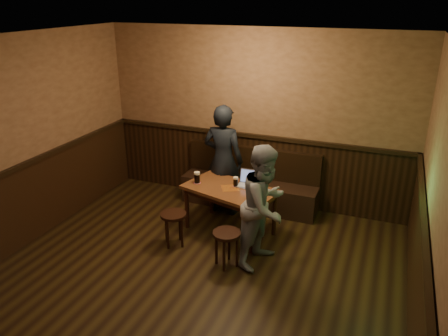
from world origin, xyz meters
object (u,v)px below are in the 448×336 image
at_px(bench, 250,188).
at_px(person_suit, 223,160).
at_px(pint_mid, 236,182).
at_px(pub_table, 230,194).
at_px(laptop, 249,182).
at_px(pint_right, 252,193).
at_px(stool_left, 173,220).
at_px(person_grey, 265,206).
at_px(stool_right, 227,239).
at_px(pint_left, 197,177).

xyz_separation_m(bench, person_suit, (-0.32, -0.36, 0.56)).
xyz_separation_m(pint_mid, person_suit, (-0.37, 0.46, 0.11)).
height_order(pub_table, laptop, laptop).
distance_m(pint_mid, laptop, 0.20).
bearing_deg(bench, pint_right, -70.29).
xyz_separation_m(pub_table, person_suit, (-0.32, 0.55, 0.27)).
xyz_separation_m(bench, pint_right, (0.39, -1.09, 0.45)).
relative_size(stool_left, person_grey, 0.30).
xyz_separation_m(pub_table, pint_mid, (0.05, 0.08, 0.16)).
bearing_deg(pint_mid, stool_right, -76.43).
height_order(stool_left, person_grey, person_grey).
bearing_deg(pint_right, bench, 109.71).
distance_m(bench, pint_mid, 0.94).
bearing_deg(laptop, person_suit, 145.73).
height_order(stool_right, person_suit, person_suit).
distance_m(stool_left, stool_right, 0.88).
xyz_separation_m(stool_right, laptop, (-0.05, 1.01, 0.36)).
xyz_separation_m(stool_right, person_grey, (0.40, 0.27, 0.41)).
bearing_deg(pint_right, person_suit, 134.40).
bearing_deg(pint_right, pint_mid, 142.06).
height_order(pint_right, person_suit, person_suit).
bearing_deg(pint_mid, stool_left, -131.71).
xyz_separation_m(stool_left, laptop, (0.80, 0.81, 0.36)).
relative_size(stool_right, pint_mid, 3.31).
height_order(bench, stool_right, bench).
xyz_separation_m(stool_right, pint_right, (0.12, 0.65, 0.38)).
bearing_deg(pint_right, stool_right, -100.30).
height_order(pub_table, pint_mid, pint_mid).
xyz_separation_m(bench, laptop, (0.22, -0.72, 0.43)).
bearing_deg(person_suit, laptop, 147.05).
xyz_separation_m(pint_right, person_grey, (0.28, -0.38, 0.03)).
bearing_deg(pint_left, person_suit, 71.35).
bearing_deg(stool_right, person_grey, 33.93).
xyz_separation_m(stool_left, person_grey, (1.26, 0.07, 0.41)).
height_order(pint_mid, person_grey, person_grey).
relative_size(pint_mid, pint_right, 1.01).
bearing_deg(pint_mid, person_grey, -45.97).
relative_size(stool_left, pint_right, 3.34).
bearing_deg(laptop, pint_right, -65.32).
distance_m(stool_right, laptop, 1.08).
bearing_deg(pint_mid, laptop, 30.95).
relative_size(pub_table, person_suit, 0.82).
bearing_deg(pint_left, pub_table, 0.61).
distance_m(pint_left, pint_mid, 0.57).
xyz_separation_m(bench, stool_left, (-0.58, -1.53, 0.07)).
xyz_separation_m(pub_table, laptop, (0.22, 0.19, 0.15)).
bearing_deg(laptop, bench, 106.37).
xyz_separation_m(pint_left, person_grey, (1.18, -0.55, 0.02)).
distance_m(pint_left, person_suit, 0.59).
relative_size(pub_table, pint_right, 9.97).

